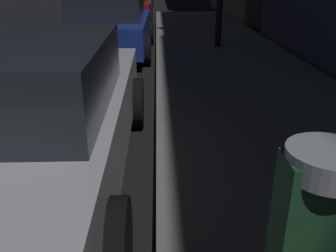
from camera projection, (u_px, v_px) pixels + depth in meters
car_silver at (30, 118)px, 3.33m from camera, size 1.97×4.44×1.43m
car_blue at (110, 25)px, 9.02m from camera, size 2.16×4.20×1.43m
car_red at (127, 5)px, 14.31m from camera, size 2.06×4.02×1.43m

